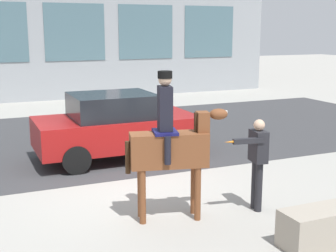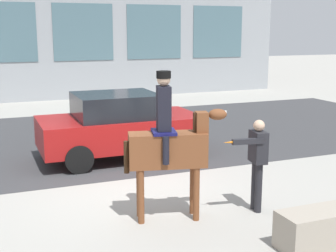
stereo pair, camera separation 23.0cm
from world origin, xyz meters
TOP-DOWN VIEW (x-y plane):
  - ground_plane at (0.00, 0.00)m, footprint 80.00×80.00m
  - road_surface at (0.00, 4.75)m, footprint 23.63×8.50m
  - mounted_horse_lead at (0.09, -1.81)m, footprint 1.72×0.74m
  - pedestrian_bystander at (1.65, -2.08)m, footprint 0.88×0.44m
  - street_car_near_lane at (0.36, 2.24)m, footprint 3.99×2.01m

SIDE VIEW (x-z plane):
  - ground_plane at x=0.00m, z-range 0.00..0.00m
  - road_surface at x=0.00m, z-range 0.00..0.01m
  - street_car_near_lane at x=0.36m, z-range 0.02..1.67m
  - pedestrian_bystander at x=1.65m, z-range 0.15..1.82m
  - mounted_horse_lead at x=0.09m, z-range 0.04..2.58m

